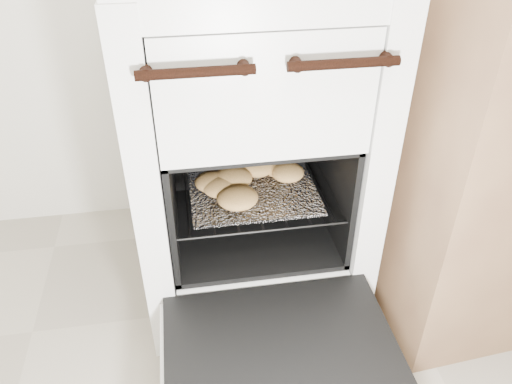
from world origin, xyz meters
The scene contains 5 objects.
stove centered at (-0.07, 1.19, 0.42)m, with size 0.55×0.62×0.85m.
oven_door centered at (-0.07, 0.72, 0.19)m, with size 0.50×0.39×0.04m.
oven_rack centered at (-0.07, 1.13, 0.34)m, with size 0.40×0.39×0.01m.
foil_sheet centered at (-0.07, 1.11, 0.34)m, with size 0.31×0.28×0.01m, color white.
baked_rolls centered at (-0.08, 1.12, 0.37)m, with size 0.31×0.26×0.05m.
Camera 1 is at (-0.23, 0.08, 1.05)m, focal length 35.00 mm.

